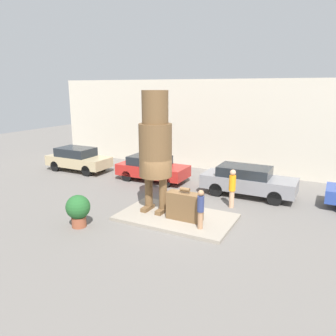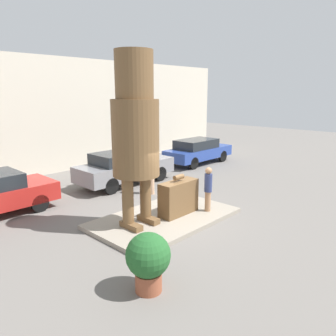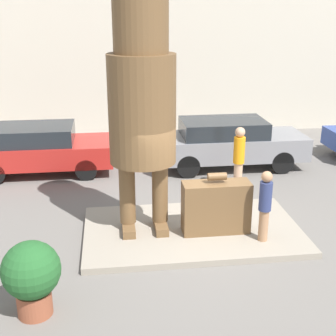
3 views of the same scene
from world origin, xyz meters
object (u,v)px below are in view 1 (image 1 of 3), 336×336
object	(u,v)px
giant_suitcase	(185,206)
parked_car_tan	(78,159)
statue_figure	(155,143)
tourist	(201,208)
worker_hivis	(232,187)
parked_car_red	(152,168)
planter_pot	(78,209)
parked_car_grey	(247,180)

from	to	relation	value
giant_suitcase	parked_car_tan	xyz separation A→B (m)	(-9.93, 4.60, 0.11)
statue_figure	tourist	size ratio (longest dim) A/B	3.34
worker_hivis	parked_car_red	bearing A→B (deg)	158.22
planter_pot	parked_car_red	bearing A→B (deg)	95.89
parked_car_red	tourist	bearing A→B (deg)	-45.60
tourist	parked_car_red	distance (m)	7.53
parked_car_tan	worker_hivis	distance (m)	11.34
statue_figure	tourist	world-z (taller)	statue_figure
tourist	parked_car_red	xyz separation A→B (m)	(-5.27, 5.38, -0.21)
parked_car_tan	planter_pot	xyz separation A→B (m)	(6.32, -6.95, -0.07)
statue_figure	planter_pot	size ratio (longest dim) A/B	3.94
giant_suitcase	parked_car_red	size ratio (longest dim) A/B	0.35
parked_car_grey	giant_suitcase	bearing A→B (deg)	-107.38
tourist	parked_car_red	bearing A→B (deg)	134.40
giant_suitcase	tourist	bearing A→B (deg)	-31.22
giant_suitcase	parked_car_grey	bearing A→B (deg)	72.62
statue_figure	giant_suitcase	distance (m)	2.95
worker_hivis	parked_car_tan	bearing A→B (deg)	169.82
planter_pot	worker_hivis	distance (m)	6.92
planter_pot	statue_figure	bearing A→B (deg)	52.61
statue_figure	giant_suitcase	world-z (taller)	statue_figure
parked_car_tan	planter_pot	bearing A→B (deg)	-47.71
tourist	parked_car_red	size ratio (longest dim) A/B	0.37
parked_car_red	worker_hivis	size ratio (longest dim) A/B	2.31
parked_car_red	parked_car_grey	world-z (taller)	parked_car_grey
tourist	parked_car_tan	world-z (taller)	tourist
tourist	worker_hivis	world-z (taller)	worker_hivis
planter_pot	giant_suitcase	bearing A→B (deg)	32.97
planter_pot	worker_hivis	size ratio (longest dim) A/B	0.73
parked_car_tan	parked_car_grey	size ratio (longest dim) A/B	0.92
giant_suitcase	parked_car_tan	distance (m)	10.95
parked_car_tan	planter_pot	size ratio (longest dim) A/B	3.26
parked_car_tan	planter_pot	world-z (taller)	parked_car_tan
parked_car_grey	worker_hivis	xyz separation A→B (m)	(-0.22, -2.01, 0.17)
statue_figure	parked_car_tan	xyz separation A→B (m)	(-8.37, 4.26, -2.37)
statue_figure	tourist	xyz separation A→B (m)	(2.47, -0.90, -2.20)
statue_figure	planter_pot	xyz separation A→B (m)	(-2.05, -2.69, -2.44)
giant_suitcase	parked_car_red	world-z (taller)	giant_suitcase
parked_car_tan	statue_figure	bearing A→B (deg)	-26.96
planter_pot	worker_hivis	bearing A→B (deg)	45.60
planter_pot	worker_hivis	xyz separation A→B (m)	(4.84, 4.94, 0.24)
tourist	planter_pot	size ratio (longest dim) A/B	1.18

